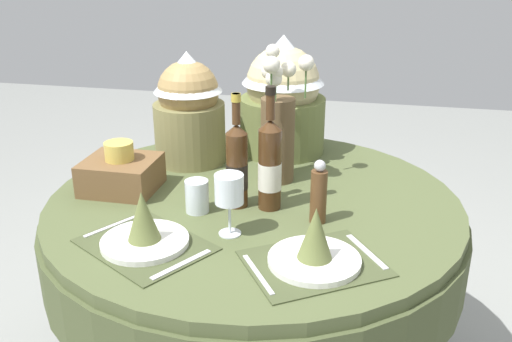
% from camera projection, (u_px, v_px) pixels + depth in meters
% --- Properties ---
extents(dining_table, '(1.35, 1.35, 0.73)m').
position_uv_depth(dining_table, '(254.00, 238.00, 1.89)').
color(dining_table, '#4C5633').
rests_on(dining_table, ground).
extents(place_setting_left, '(0.43, 0.40, 0.16)m').
position_uv_depth(place_setting_left, '(144.00, 230.00, 1.53)').
color(place_setting_left, '#41492B').
rests_on(place_setting_left, dining_table).
extents(place_setting_right, '(0.43, 0.40, 0.16)m').
position_uv_depth(place_setting_right, '(315.00, 248.00, 1.44)').
color(place_setting_right, '#41492B').
rests_on(place_setting_right, dining_table).
extents(flower_vase, '(0.18, 0.25, 0.45)m').
position_uv_depth(flower_vase, '(278.00, 125.00, 1.91)').
color(flower_vase, brown).
rests_on(flower_vase, dining_table).
extents(wine_bottle_left, '(0.07, 0.07, 0.38)m').
position_uv_depth(wine_bottle_left, '(270.00, 164.00, 1.72)').
color(wine_bottle_left, '#422814').
rests_on(wine_bottle_left, dining_table).
extents(wine_bottle_centre, '(0.07, 0.07, 0.36)m').
position_uv_depth(wine_bottle_centre, '(237.00, 165.00, 1.74)').
color(wine_bottle_centre, '#422814').
rests_on(wine_bottle_centre, dining_table).
extents(wine_glass_left, '(0.08, 0.08, 0.18)m').
position_uv_depth(wine_glass_left, '(229.00, 191.00, 1.56)').
color(wine_glass_left, silver).
rests_on(wine_glass_left, dining_table).
extents(tumbler_near_right, '(0.07, 0.07, 0.10)m').
position_uv_depth(tumbler_near_right, '(197.00, 196.00, 1.73)').
color(tumbler_near_right, silver).
rests_on(tumbler_near_right, dining_table).
extents(pepper_mill, '(0.05, 0.05, 0.20)m').
position_uv_depth(pepper_mill, '(319.00, 194.00, 1.65)').
color(pepper_mill, brown).
rests_on(pepper_mill, dining_table).
extents(gift_tub_back_left, '(0.26, 0.26, 0.41)m').
position_uv_depth(gift_tub_back_left, '(189.00, 105.00, 2.07)').
color(gift_tub_back_left, olive).
rests_on(gift_tub_back_left, dining_table).
extents(gift_tub_back_centre, '(0.33, 0.33, 0.45)m').
position_uv_depth(gift_tub_back_centre, '(283.00, 92.00, 2.17)').
color(gift_tub_back_centre, olive).
rests_on(gift_tub_back_centre, dining_table).
extents(woven_basket_side_left, '(0.23, 0.21, 0.17)m').
position_uv_depth(woven_basket_side_left, '(121.00, 172.00, 1.88)').
color(woven_basket_side_left, brown).
rests_on(woven_basket_side_left, dining_table).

